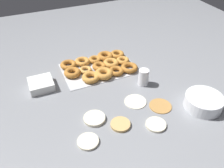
% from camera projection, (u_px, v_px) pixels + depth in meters
% --- Properties ---
extents(ground_plane, '(3.00, 3.00, 0.00)m').
position_uv_depth(ground_plane, '(119.00, 101.00, 1.29)').
color(ground_plane, gray).
extents(pancake_0, '(0.12, 0.12, 0.01)m').
position_uv_depth(pancake_0, '(135.00, 101.00, 1.28)').
color(pancake_0, silver).
rests_on(pancake_0, ground_plane).
extents(pancake_1, '(0.10, 0.10, 0.01)m').
position_uv_depth(pancake_1, '(88.00, 141.00, 1.07)').
color(pancake_1, beige).
rests_on(pancake_1, ground_plane).
extents(pancake_2, '(0.12, 0.12, 0.01)m').
position_uv_depth(pancake_2, '(160.00, 106.00, 1.26)').
color(pancake_2, '#B27F42').
rests_on(pancake_2, ground_plane).
extents(pancake_3, '(0.11, 0.11, 0.02)m').
position_uv_depth(pancake_3, '(94.00, 118.00, 1.18)').
color(pancake_3, beige).
rests_on(pancake_3, ground_plane).
extents(pancake_4, '(0.10, 0.10, 0.01)m').
position_uv_depth(pancake_4, '(156.00, 125.00, 1.15)').
color(pancake_4, beige).
rests_on(pancake_4, ground_plane).
extents(pancake_5, '(0.10, 0.10, 0.01)m').
position_uv_depth(pancake_5, '(120.00, 124.00, 1.15)').
color(pancake_5, tan).
rests_on(pancake_5, ground_plane).
extents(donut_tray, '(0.46, 0.30, 0.04)m').
position_uv_depth(donut_tray, '(100.00, 66.00, 1.53)').
color(donut_tray, silver).
rests_on(donut_tray, ground_plane).
extents(batter_bowl, '(0.20, 0.20, 0.07)m').
position_uv_depth(batter_bowl, '(203.00, 102.00, 1.24)').
color(batter_bowl, white).
rests_on(batter_bowl, ground_plane).
extents(container_stack, '(0.14, 0.14, 0.05)m').
position_uv_depth(container_stack, '(41.00, 84.00, 1.37)').
color(container_stack, white).
rests_on(container_stack, ground_plane).
extents(paper_cup, '(0.06, 0.06, 0.10)m').
position_uv_depth(paper_cup, '(143.00, 77.00, 1.38)').
color(paper_cup, white).
rests_on(paper_cup, ground_plane).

